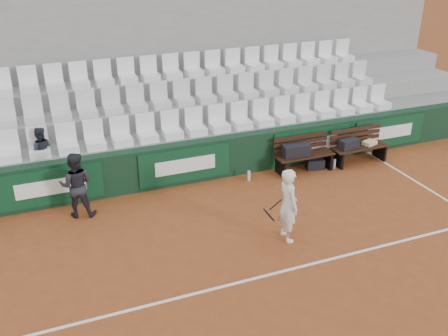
# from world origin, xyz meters

# --- Properties ---
(ground) EXTENTS (80.00, 80.00, 0.00)m
(ground) POSITION_xyz_m (0.00, 0.00, 0.00)
(ground) COLOR brown
(ground) RESTS_ON ground
(court_baseline) EXTENTS (18.00, 0.06, 0.01)m
(court_baseline) POSITION_xyz_m (0.00, 0.00, 0.00)
(court_baseline) COLOR white
(court_baseline) RESTS_ON ground
(back_barrier) EXTENTS (18.00, 0.34, 1.00)m
(back_barrier) POSITION_xyz_m (0.07, 3.99, 0.50)
(back_barrier) COLOR #10311D
(back_barrier) RESTS_ON ground
(grandstand_tier_front) EXTENTS (18.00, 0.95, 1.00)m
(grandstand_tier_front) POSITION_xyz_m (0.00, 4.62, 0.50)
(grandstand_tier_front) COLOR gray
(grandstand_tier_front) RESTS_ON ground
(grandstand_tier_mid) EXTENTS (18.00, 0.95, 1.45)m
(grandstand_tier_mid) POSITION_xyz_m (0.00, 5.58, 0.72)
(grandstand_tier_mid) COLOR #979794
(grandstand_tier_mid) RESTS_ON ground
(grandstand_tier_back) EXTENTS (18.00, 0.95, 1.90)m
(grandstand_tier_back) POSITION_xyz_m (0.00, 6.53, 0.95)
(grandstand_tier_back) COLOR gray
(grandstand_tier_back) RESTS_ON ground
(grandstand_rear_wall) EXTENTS (18.00, 0.30, 4.40)m
(grandstand_rear_wall) POSITION_xyz_m (0.00, 7.15, 2.20)
(grandstand_rear_wall) COLOR gray
(grandstand_rear_wall) RESTS_ON ground
(seat_row_front) EXTENTS (11.90, 0.44, 0.63)m
(seat_row_front) POSITION_xyz_m (0.00, 4.45, 1.31)
(seat_row_front) COLOR white
(seat_row_front) RESTS_ON grandstand_tier_front
(seat_row_mid) EXTENTS (11.90, 0.44, 0.63)m
(seat_row_mid) POSITION_xyz_m (0.00, 5.40, 1.77)
(seat_row_mid) COLOR silver
(seat_row_mid) RESTS_ON grandstand_tier_mid
(seat_row_back) EXTENTS (11.90, 0.44, 0.63)m
(seat_row_back) POSITION_xyz_m (0.00, 6.35, 2.21)
(seat_row_back) COLOR white
(seat_row_back) RESTS_ON grandstand_tier_back
(bench_left) EXTENTS (1.50, 0.56, 0.45)m
(bench_left) POSITION_xyz_m (2.78, 3.47, 0.23)
(bench_left) COLOR black
(bench_left) RESTS_ON ground
(bench_right) EXTENTS (1.50, 0.56, 0.45)m
(bench_right) POSITION_xyz_m (4.37, 3.41, 0.23)
(bench_right) COLOR #32180F
(bench_right) RESTS_ON ground
(sports_bag_left) EXTENTS (0.69, 0.35, 0.29)m
(sports_bag_left) POSITION_xyz_m (2.55, 3.49, 0.59)
(sports_bag_left) COLOR black
(sports_bag_left) RESTS_ON bench_left
(sports_bag_right) EXTENTS (0.55, 0.31, 0.24)m
(sports_bag_right) POSITION_xyz_m (4.02, 3.41, 0.57)
(sports_bag_right) COLOR black
(sports_bag_right) RESTS_ON bench_right
(towel) EXTENTS (0.41, 0.34, 0.10)m
(towel) POSITION_xyz_m (4.67, 3.42, 0.50)
(towel) COLOR #D2CA88
(towel) RESTS_ON bench_right
(sports_bag_ground) EXTENTS (0.48, 0.35, 0.26)m
(sports_bag_ground) POSITION_xyz_m (3.11, 3.49, 0.13)
(sports_bag_ground) COLOR black
(sports_bag_ground) RESTS_ON ground
(water_bottle_near) EXTENTS (0.07, 0.07, 0.25)m
(water_bottle_near) POSITION_xyz_m (1.29, 3.50, 0.12)
(water_bottle_near) COLOR silver
(water_bottle_near) RESTS_ON ground
(water_bottle_far) EXTENTS (0.07, 0.07, 0.25)m
(water_bottle_far) POSITION_xyz_m (3.58, 3.32, 0.12)
(water_bottle_far) COLOR silver
(water_bottle_far) RESTS_ON ground
(tennis_player) EXTENTS (0.68, 0.55, 1.50)m
(tennis_player) POSITION_xyz_m (0.93, 0.92, 0.75)
(tennis_player) COLOR white
(tennis_player) RESTS_ON ground
(ball_kid) EXTENTS (0.81, 0.70, 1.42)m
(ball_kid) POSITION_xyz_m (-2.71, 3.33, 0.71)
(ball_kid) COLOR black
(ball_kid) RESTS_ON ground
(spectator_c) EXTENTS (0.57, 0.46, 1.09)m
(spectator_c) POSITION_xyz_m (-3.27, 4.50, 1.54)
(spectator_c) COLOR #1D222B
(spectator_c) RESTS_ON grandstand_tier_front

